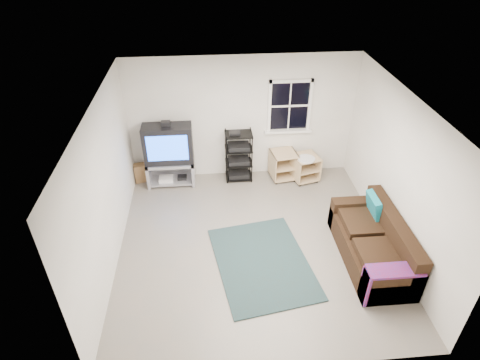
{
  "coord_description": "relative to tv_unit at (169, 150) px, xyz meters",
  "views": [
    {
      "loc": [
        -0.71,
        -5.11,
        4.81
      ],
      "look_at": [
        -0.22,
        0.4,
        1.08
      ],
      "focal_mm": 30.0,
      "sensor_mm": 36.0,
      "label": 1
    }
  ],
  "objects": [
    {
      "name": "shag_rug",
      "position": [
        1.59,
        -2.5,
        -0.77
      ],
      "size": [
        1.75,
        2.2,
        0.02
      ],
      "primitive_type": "cube",
      "rotation": [
        0.0,
        0.0,
        0.16
      ],
      "color": "black",
      "rests_on": "ground"
    },
    {
      "name": "tv_unit",
      "position": [
        0.0,
        0.0,
        0.0
      ],
      "size": [
        0.97,
        0.49,
        1.43
      ],
      "color": "#A0A0A8",
      "rests_on": "ground"
    },
    {
      "name": "sofa",
      "position": [
        3.4,
        -2.56,
        -0.47
      ],
      "size": [
        0.86,
        1.94,
        0.89
      ],
      "color": "black",
      "rests_on": "ground"
    },
    {
      "name": "paper_bag",
      "position": [
        -0.64,
        0.12,
        -0.58
      ],
      "size": [
        0.32,
        0.24,
        0.41
      ],
      "primitive_type": "cube",
      "rotation": [
        0.0,
        0.0,
        0.21
      ],
      "color": "olive",
      "rests_on": "ground"
    },
    {
      "name": "side_table_left",
      "position": [
        2.36,
        0.03,
        -0.46
      ],
      "size": [
        0.59,
        0.59,
        0.61
      ],
      "rotation": [
        0.0,
        0.0,
        0.15
      ],
      "color": "tan",
      "rests_on": "ground"
    },
    {
      "name": "av_rack",
      "position": [
        1.42,
        0.04,
        -0.3
      ],
      "size": [
        0.55,
        0.4,
        1.11
      ],
      "color": "black",
      "rests_on": "ground"
    },
    {
      "name": "side_table_right",
      "position": [
        2.81,
        -0.1,
        -0.46
      ],
      "size": [
        0.62,
        0.62,
        0.59
      ],
      "rotation": [
        0.0,
        0.0,
        0.25
      ],
      "color": "tan",
      "rests_on": "ground"
    },
    {
      "name": "room",
      "position": [
        2.47,
        0.23,
        0.69
      ],
      "size": [
        4.6,
        4.62,
        4.6
      ],
      "color": "slate",
      "rests_on": "ground"
    }
  ]
}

